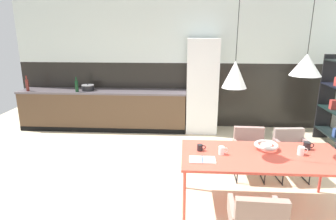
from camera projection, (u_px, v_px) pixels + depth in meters
The scene contains 20 objects.
ground_plane at pixel (169, 205), 3.68m from camera, with size 9.57×9.57×0.00m, color beige.
back_wall_splashback_dark at pixel (177, 95), 6.64m from camera, with size 7.36×0.12×1.48m, color black.
back_wall_panel_upper at pixel (178, 29), 6.24m from camera, with size 7.36×0.12×1.48m, color silver.
kitchen_counter at pixel (104, 109), 6.47m from camera, with size 3.75×0.63×0.89m.
refrigerator_column at pixel (202, 86), 6.19m from camera, with size 0.67×0.60×2.03m, color silver.
dining_table at pixel (262, 158), 3.44m from camera, with size 1.96×0.90×0.73m.
armchair_head_of_table at pixel (250, 147), 4.32m from camera, with size 0.50×0.48×0.75m.
armchair_corner_seat at pixel (257, 219), 2.61m from camera, with size 0.51×0.49×0.80m.
armchair_facing_counter at pixel (291, 146), 4.28m from camera, with size 0.53×0.51×0.74m.
fruit_bowl at pixel (266, 145), 3.60m from camera, with size 0.30×0.30×0.08m.
open_book at pixel (202, 160), 3.30m from camera, with size 0.30×0.19×0.02m.
mug_short_terracotta at pixel (222, 150), 3.45m from camera, with size 0.12×0.07×0.10m.
mug_tall_blue at pixel (307, 146), 3.59m from camera, with size 0.13×0.09×0.10m.
mug_white_ceramic at pixel (200, 148), 3.55m from camera, with size 0.11×0.07×0.08m.
mug_glass_clear at pixel (301, 151), 3.43m from camera, with size 0.12×0.08×0.10m.
cooking_pot at pixel (88, 88), 6.33m from camera, with size 0.27×0.27×0.15m.
bottle_vinegar_dark at pixel (27, 85), 6.26m from camera, with size 0.07×0.07×0.34m.
bottle_oil_tall at pixel (77, 86), 6.17m from camera, with size 0.07×0.07×0.33m.
pendant_lamp_over_table_near at pixel (235, 74), 3.20m from camera, with size 0.28×0.28×1.36m.
pendant_lamp_over_table_far at pixel (306, 65), 3.15m from camera, with size 0.34×0.34×1.22m.
Camera 1 is at (0.19, -3.20, 2.19)m, focal length 30.25 mm.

